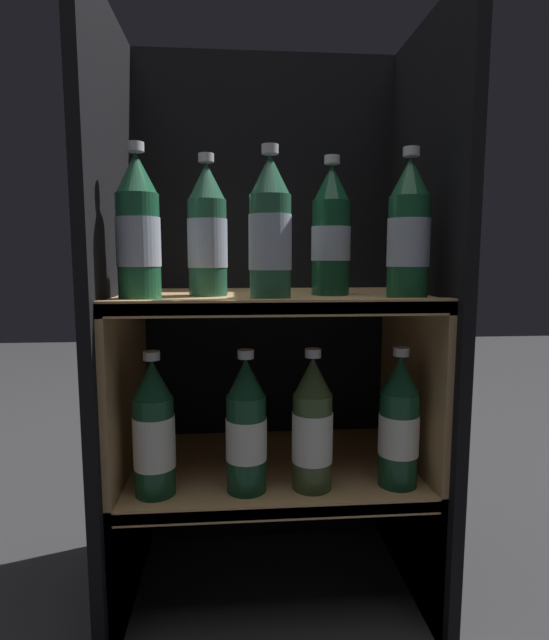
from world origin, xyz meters
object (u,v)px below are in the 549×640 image
bottle_upper_front_2 (409,233)px  bottle_lower_front_1 (246,429)px  bottle_lower_front_3 (399,425)px  bottle_upper_back_0 (207,234)px  bottle_lower_front_0 (154,432)px  bottle_upper_back_1 (331,234)px  bottle_lower_front_2 (312,428)px  bottle_upper_front_0 (138,232)px  bottle_upper_front_1 (270,232)px

bottle_upper_front_2 → bottle_lower_front_1: 0.41m
bottle_lower_front_3 → bottle_upper_back_0: bearing=166.6°
bottle_upper_back_0 → bottle_lower_front_0: bearing=-139.0°
bottle_upper_back_1 → bottle_lower_front_0: bearing=-165.8°
bottle_upper_back_1 → bottle_lower_front_0: size_ratio=1.00×
bottle_lower_front_1 → bottle_lower_front_3: same height
bottle_lower_front_1 → bottle_lower_front_2: (0.11, 0.00, -0.00)m
bottle_upper_front_0 → bottle_upper_back_0: (0.10, 0.08, -0.00)m
bottle_upper_front_1 → bottle_lower_front_3: 0.38m
bottle_upper_front_1 → bottle_upper_front_2: 0.22m
bottle_upper_front_2 → bottle_lower_front_0: 0.52m
bottle_upper_back_1 → bottle_lower_front_3: bearing=-35.7°
bottle_upper_front_1 → bottle_upper_back_0: bearing=143.3°
bottle_upper_front_2 → bottle_lower_front_3: size_ratio=1.00×
bottle_upper_back_1 → bottle_lower_front_1: 0.36m
bottle_lower_front_2 → bottle_lower_front_3: (0.15, 0.00, 0.00)m
bottle_upper_front_2 → bottle_lower_front_1: bottle_upper_front_2 is taller
bottle_upper_back_1 → bottle_lower_front_2: (-0.04, -0.08, -0.32)m
bottle_upper_front_1 → bottle_upper_front_2: size_ratio=1.00×
bottle_upper_front_1 → bottle_lower_front_0: bearing=180.0°
bottle_lower_front_3 → bottle_lower_front_2: bearing=-180.0°
bottle_upper_front_0 → bottle_upper_back_0: same height
bottle_upper_front_1 → bottle_lower_front_3: size_ratio=1.00×
bottle_upper_front_0 → bottle_lower_front_2: bearing=0.0°
bottle_upper_back_0 → bottle_lower_front_3: bottle_upper_back_0 is taller
bottle_lower_front_3 → bottle_upper_front_0: bearing=-180.0°
bottle_upper_front_2 → bottle_lower_front_3: (-0.01, 0.00, -0.32)m
bottle_upper_front_2 → bottle_lower_front_0: size_ratio=1.00×
bottle_upper_front_0 → bottle_lower_front_3: (0.42, 0.00, -0.32)m
bottle_upper_back_1 → bottle_lower_front_3: (0.11, -0.08, -0.32)m
bottle_upper_front_0 → bottle_lower_front_0: 0.32m
bottle_upper_front_1 → bottle_upper_back_1: size_ratio=1.00×
bottle_upper_front_0 → bottle_upper_front_2: bearing=0.0°
bottle_upper_front_0 → bottle_lower_front_0: bottle_upper_front_0 is taller
bottle_lower_front_1 → bottle_lower_front_2: bearing=0.0°
bottle_upper_front_0 → bottle_lower_front_3: bottle_upper_front_0 is taller
bottle_upper_front_0 → bottle_upper_back_1: 0.32m
bottle_upper_front_1 → bottle_upper_back_1: bearing=34.3°
bottle_lower_front_0 → bottle_upper_back_0: bearing=41.0°
bottle_upper_front_0 → bottle_upper_back_1: size_ratio=1.00×
bottle_upper_front_1 → bottle_lower_front_0: bottle_upper_front_1 is taller
bottle_lower_front_0 → bottle_upper_front_1: bearing=0.0°
bottle_lower_front_0 → bottle_lower_front_2: same height
bottle_upper_front_2 → bottle_upper_back_0: bearing=166.8°
bottle_upper_back_0 → bottle_upper_front_2: bearing=-13.2°
bottle_upper_front_0 → bottle_upper_front_2: (0.42, 0.00, -0.00)m
bottle_upper_front_0 → bottle_upper_front_1: size_ratio=1.00×
bottle_upper_front_2 → bottle_lower_front_2: 0.35m
bottle_lower_front_0 → bottle_lower_front_1: 0.15m
bottle_upper_front_1 → bottle_lower_front_2: bottle_upper_front_1 is taller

